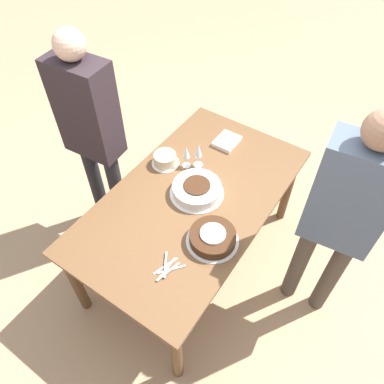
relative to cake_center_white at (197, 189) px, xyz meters
The scene contains 11 objects.
ground_plane 0.80m from the cake_center_white, 169.35° to the left, with size 12.00×12.00×0.00m, color tan.
dining_table 0.14m from the cake_center_white, 169.35° to the left, with size 1.73×0.99×0.76m.
cake_center_white is the anchor object (origin of this frame).
cake_front_chocolate 0.40m from the cake_center_white, 132.55° to the right, with size 0.32×0.32×0.09m.
cake_back_decorated 0.36m from the cake_center_white, 72.43° to the left, with size 0.20×0.20×0.09m.
wine_glass_near 0.29m from the cake_center_white, 31.47° to the left, with size 0.07×0.07×0.20m.
wine_glass_far 0.28m from the cake_center_white, 49.54° to the left, with size 0.06×0.06×0.18m.
fork_pile 0.60m from the cake_center_white, 162.79° to the right, with size 0.19×0.15×0.01m.
napkin_stack 0.56m from the cake_center_white, ahead, with size 0.20×0.16×0.03m.
person_cutting 0.92m from the cake_center_white, 81.38° to the right, with size 0.26×0.42×1.72m.
person_watching 0.85m from the cake_center_white, 97.58° to the left, with size 0.25×0.42×1.73m.
Camera 1 is at (-1.34, -0.91, 2.68)m, focal length 35.00 mm.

